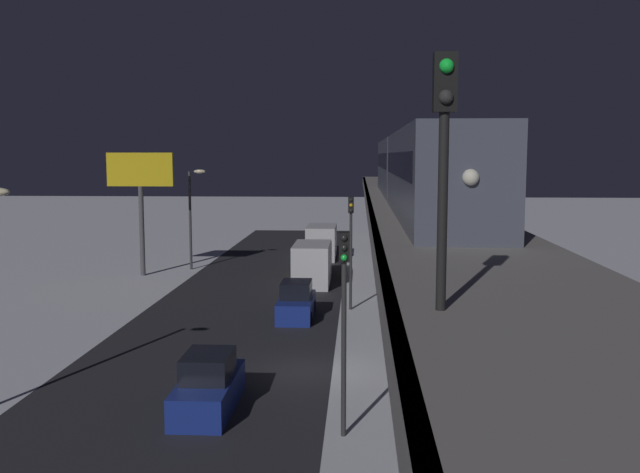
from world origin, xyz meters
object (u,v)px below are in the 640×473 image
Objects in this scene: rail_signal at (444,137)px; box_truck at (322,241)px; traffic_light_near at (344,304)px; traffic_light_mid at (351,236)px; delivery_van at (313,263)px; sedan_blue_2 at (208,386)px; commercial_billboard at (140,182)px; subway_train at (415,168)px; sedan_blue at (296,303)px.

box_truck is (4.44, -48.89, -7.65)m from rail_signal.
traffic_light_near and traffic_light_mid have the same top height.
sedan_blue_2 is at bearing 85.35° from delivery_van.
sedan_blue_2 is 0.63× the size of box_truck.
delivery_van is at bearing -72.46° from traffic_light_mid.
rail_signal reaches higher than commercial_billboard.
commercial_billboard reaches higher than sedan_blue_2.
subway_train is at bearing 145.52° from commercial_billboard.
subway_train reaches higher than box_truck.
delivery_van is at bearing 88.93° from sedan_blue.
delivery_van is at bearing -84.22° from traffic_light_near.
traffic_light_near is (-4.70, 2.09, 3.40)m from sedan_blue_2.
rail_signal reaches higher than traffic_light_mid.
box_truck reaches higher than sedan_blue.
delivery_van is 1.16× the size of traffic_light_mid.
commercial_billboard is at bearing -66.34° from rail_signal.
delivery_van is 26.96m from traffic_light_near.
box_truck is at bearing -75.16° from subway_train.
rail_signal is (1.62, 26.01, 0.95)m from subway_train.
rail_signal is 0.62× the size of traffic_light_mid.
sedan_blue is (6.26, -0.08, -7.26)m from subway_train.
sedan_blue_2 is 6.17m from traffic_light_near.
commercial_billboard reaches higher than sedan_blue.
sedan_blue is (4.64, -26.08, -8.21)m from rail_signal.
commercial_billboard is at bearing -9.29° from delivery_van.
delivery_van is 1.16× the size of traffic_light_near.
sedan_blue_2 is at bearing -62.09° from rail_signal.
subway_train is 7.96× the size of sedan_blue_2.
sedan_blue is at bearing 36.14° from traffic_light_mid.
traffic_light_mid reaches higher than sedan_blue.
rail_signal is 0.86× the size of sedan_blue.
traffic_light_near is (-2.70, 38.82, 2.85)m from box_truck.
rail_signal is 0.54× the size of box_truck.
delivery_van is (-2.00, -24.58, 0.55)m from sedan_blue_2.
traffic_light_near is 18.13m from traffic_light_mid.
sedan_blue_2 is at bearing 111.62° from commercial_billboard.
sedan_blue is at bearing -79.74° from traffic_light_near.
traffic_light_near is at bearing 78.08° from subway_train.
delivery_van is (6.06, -10.74, -6.70)m from subway_train.
traffic_light_near is (-2.70, 26.68, 2.85)m from delivery_van.
box_truck is 12.15m from delivery_van.
subway_train is at bearing -101.92° from traffic_light_near.
commercial_billboard is at bearing -62.03° from traffic_light_near.
rail_signal is 49.68m from box_truck.
commercial_billboard reaches higher than traffic_light_near.
subway_train is 14.03m from delivery_van.
traffic_light_mid is 18.76m from commercial_billboard.
delivery_van is (0.00, 12.15, 0.00)m from box_truck.
sedan_blue_2 is 0.72× the size of traffic_light_mid.
delivery_van is at bearing -83.11° from rail_signal.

